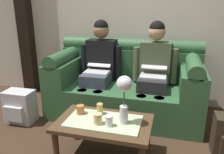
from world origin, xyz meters
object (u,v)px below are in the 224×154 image
Objects in this scene: cup_far_center at (98,119)px; backpack_left at (20,107)px; couch at (126,86)px; cup_near_right at (100,109)px; person_right at (154,67)px; flower_vase at (124,92)px; cup_far_left at (80,109)px; cup_near_left at (109,121)px; person_left at (99,64)px; coffee_table at (104,126)px.

backpack_left is (-1.18, 0.48, -0.24)m from cup_far_center.
couch is 18.08× the size of cup_near_right.
person_right is 2.77× the size of flower_vase.
couch reaches higher than cup_far_left.
backpack_left is (-1.40, 0.40, -0.49)m from flower_vase.
cup_near_left is at bearing -4.52° from cup_far_center.
couch is 1.36m from backpack_left.
coffee_table is (0.36, -0.99, -0.33)m from person_left.
person_right is at bearing 75.15° from cup_near_left.
cup_far_center is at bearing -91.70° from couch.
cup_near_right is at bearing 156.35° from flower_vase.
person_left is 2.77× the size of flower_vase.
cup_far_left is (-0.23, 0.15, -0.01)m from cup_far_center.
person_right is at bearing 80.12° from flower_vase.
cup_far_center reaches higher than cup_near_left.
couch is 2.18× the size of coffee_table.
cup_near_left is at bearing -47.96° from coffee_table.
person_left is at bearing 96.24° from cup_far_left.
person_left is 1.10m from coffee_table.
person_left is 3.04× the size of backpack_left.
flower_vase is (0.54, -0.99, 0.03)m from person_left.
couch reaches higher than coffee_table.
flower_vase is at bearing -8.99° from cup_far_left.
person_left reaches higher than cup_far_left.
backpack_left is at bearing 161.62° from coffee_table.
cup_near_left is (0.07, -0.08, 0.11)m from coffee_table.
backpack_left is (-1.29, 0.48, -0.24)m from cup_near_left.
person_right is (0.36, -0.00, 0.28)m from couch.
backpack_left is at bearing 160.95° from cup_far_left.
person_right reaches higher than cup_far_center.
person_right is at bearing 69.87° from cup_far_center.
cup_near_left is at bearing -20.65° from backpack_left.
person_left and person_right have the same top height.
couch is 19.73× the size of cup_near_left.
cup_far_center is 0.27m from cup_far_left.
person_left is 0.94m from cup_near_right.
cup_near_right is at bearing -94.85° from couch.
person_left is 1.13m from backpack_left.
cup_near_right is 1.06× the size of cup_far_center.
flower_vase reaches higher than coffee_table.
person_right reaches higher than flower_vase.
flower_vase is 0.29m from cup_near_left.
person_left is 1.13m from cup_far_center.
cup_far_center is (-0.03, -0.07, 0.11)m from coffee_table.
cup_near_right is 0.19m from cup_far_left.
backpack_left reaches higher than coffee_table.
cup_far_left is at bearing -166.60° from cup_near_right.
cup_near_left is at bearing -25.08° from cup_far_left.
couch is at bearing 74.32° from cup_far_left.
person_right is 1.15m from cup_far_center.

